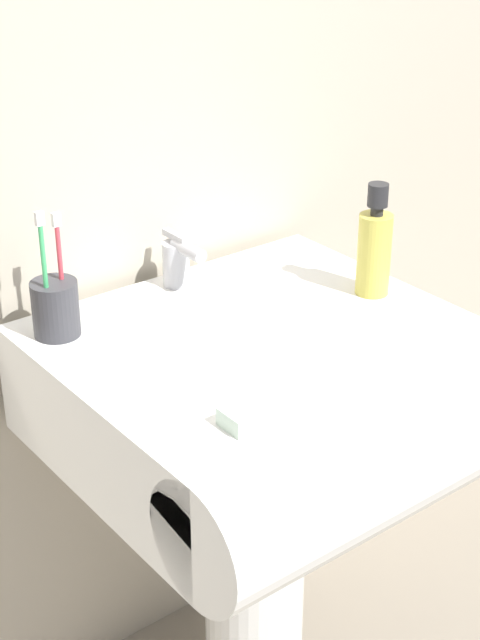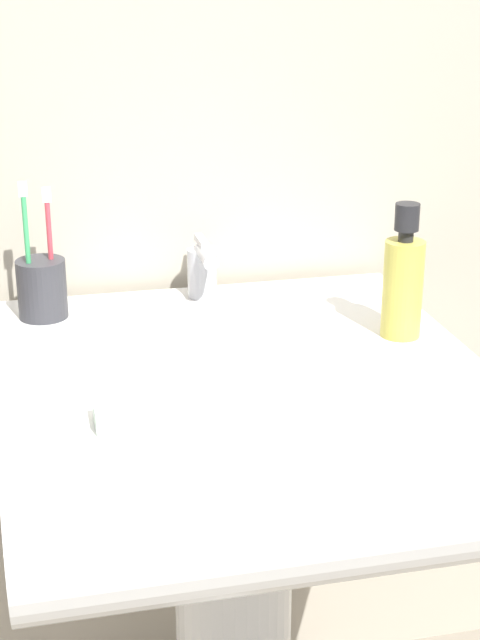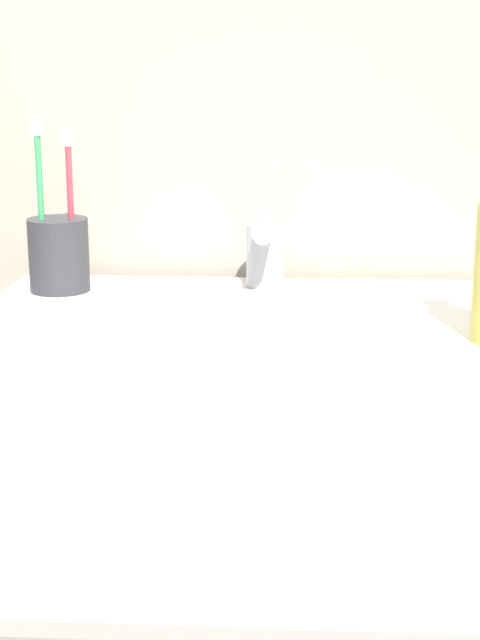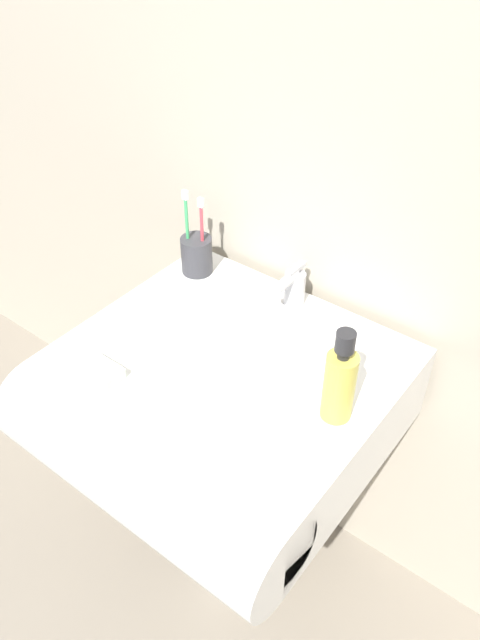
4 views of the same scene
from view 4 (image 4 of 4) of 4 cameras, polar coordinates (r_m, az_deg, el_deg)
name	(u,v)px [view 4 (image 4 of 4)]	position (r m, az deg, el deg)	size (l,w,h in m)	color
ground_plane	(235,566)	(1.78, -0.50, -21.55)	(6.00, 6.00, 0.00)	gray
wall_back	(337,76)	(1.17, 8.83, 21.17)	(5.00, 0.05, 2.40)	#B7AD99
sink_pedestal	(234,501)	(1.53, -0.56, -16.26)	(0.17, 0.17, 0.58)	white
sink_basin	(212,408)	(1.21, -2.61, -8.06)	(0.60, 0.59, 0.18)	white
faucet	(295,287)	(1.27, 5.02, 3.00)	(0.04, 0.10, 0.09)	#B7B7BC
toothbrush_cup	(197,254)	(1.38, -3.99, 6.05)	(0.07, 0.07, 0.20)	#38383D
soap_bottle	(340,383)	(1.03, 9.09, -5.68)	(0.05, 0.05, 0.18)	gold
bar_soap	(101,371)	(1.16, -12.60, -4.56)	(0.08, 0.05, 0.02)	silver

